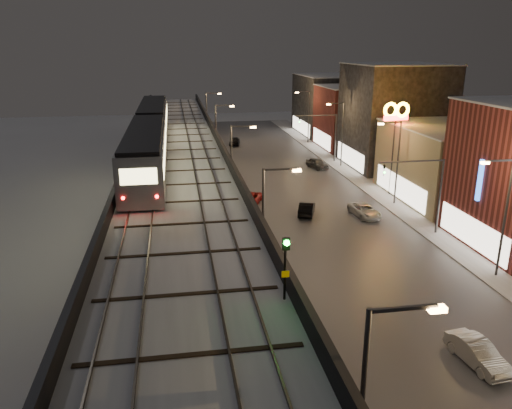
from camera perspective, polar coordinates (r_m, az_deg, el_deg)
road_surface at (r=56.70m, az=5.05°, el=0.80°), size 17.00×120.00×0.06m
sidewalk_right at (r=59.89m, az=14.37°, el=1.27°), size 4.00×120.00×0.14m
under_viaduct_pavement at (r=55.02m, az=-8.71°, el=0.13°), size 11.00×120.00×0.06m
elevated_viaduct at (r=50.53m, az=-8.93°, el=5.10°), size 9.00×100.00×6.30m
viaduct_trackbed at (r=50.49m, az=-8.99°, el=5.99°), size 8.40×100.00×0.32m
viaduct_parapet_streetside at (r=50.64m, az=-4.05°, el=6.73°), size 0.30×100.00×1.10m
viaduct_parapet_far at (r=50.60m, az=-13.96°, el=6.24°), size 0.30×100.00×1.10m
building_c at (r=59.29m, az=21.59°, el=4.41°), size 12.20×15.20×8.16m
building_d at (r=72.73m, az=15.50°, el=9.68°), size 12.20×13.20×14.16m
building_e at (r=85.80m, az=11.52°, el=9.76°), size 12.20×12.20×10.16m
building_f at (r=98.86m, az=8.67°, el=11.21°), size 12.20×16.20×11.16m
streetlight_left_1 at (r=33.02m, az=1.29°, el=-2.19°), size 2.57×0.28×9.00m
streetlight_right_1 at (r=39.78m, az=26.37°, el=-0.60°), size 2.56×0.28×9.00m
streetlight_left_2 at (r=50.12m, az=-2.50°, el=4.75°), size 2.57×0.28×9.00m
streetlight_right_2 at (r=54.81m, az=15.67°, el=5.24°), size 2.56×0.28×9.00m
streetlight_left_3 at (r=67.69m, az=-4.36°, el=8.13°), size 2.57×0.28×9.00m
streetlight_right_3 at (r=71.23m, az=9.66°, el=8.41°), size 2.56×0.28×9.00m
streetlight_left_4 at (r=85.44m, az=-5.47°, el=10.10°), size 2.57×0.28×9.00m
streetlight_right_4 at (r=88.27m, az=5.89°, el=10.33°), size 2.56×0.28×9.00m
traffic_light_rig_a at (r=46.79m, az=19.13°, el=1.89°), size 6.10×0.34×7.00m
traffic_light_rig_b at (r=73.89m, az=8.22°, el=8.23°), size 6.10×0.34×7.00m
subway_train at (r=49.54m, az=-12.00°, el=8.00°), size 3.05×37.07×3.65m
rail_signal at (r=19.80m, az=3.41°, el=-5.95°), size 0.31×0.41×2.72m
car_taxi at (r=34.42m, az=2.37°, el=-9.55°), size 2.26×4.40×1.43m
car_near_white at (r=50.83m, az=5.81°, el=-0.48°), size 2.74×4.33×1.35m
car_mid_silver at (r=53.91m, az=-0.76°, el=0.69°), size 3.74×5.36×1.36m
car_far_white at (r=86.60m, az=-2.47°, el=7.24°), size 2.39×4.46×1.44m
car_onc_silver at (r=30.42m, az=23.96°, el=-15.33°), size 1.89×4.17×1.33m
car_onc_dark at (r=51.22m, az=12.31°, el=-0.74°), size 2.48×4.59×1.22m
car_onc_red at (r=70.39m, az=7.00°, el=4.65°), size 2.69×4.40×1.40m
sign_mcdonalds at (r=57.87m, az=15.69°, el=9.34°), size 3.15×0.62×10.57m
sign_carwash at (r=44.45m, az=24.81°, el=1.74°), size 1.51×0.35×7.83m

